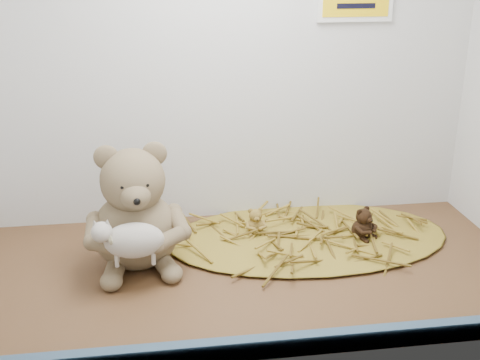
{
  "coord_description": "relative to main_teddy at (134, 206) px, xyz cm",
  "views": [
    {
      "loc": [
        -17.35,
        -111.77,
        63.8
      ],
      "look_at": [
        -1.25,
        1.96,
        20.13
      ],
      "focal_mm": 45.0,
      "sensor_mm": 36.0,
      "label": 1
    }
  ],
  "objects": [
    {
      "name": "alcove_shell",
      "position": [
        23.13,
        2.47,
        31.32
      ],
      "size": [
        120.4,
        60.2,
        90.4
      ],
      "color": "#462E18",
      "rests_on": "ground"
    },
    {
      "name": "mini_teddy_brown",
      "position": [
        51.96,
        3.7,
        -8.59
      ],
      "size": [
        8.7,
        8.78,
        7.57
      ],
      "primitive_type": null,
      "rotation": [
        0.0,
        0.0,
        0.61
      ],
      "color": "black",
      "rests_on": "straw_bed"
    },
    {
      "name": "front_rail",
      "position": [
        23.13,
        -35.33,
        -11.88
      ],
      "size": [
        119.28,
        2.2,
        3.6
      ],
      "primitive_type": "cube",
      "color": "#3A5A70",
      "rests_on": "shelf_floor"
    },
    {
      "name": "main_teddy",
      "position": [
        0.0,
        0.0,
        0.0
      ],
      "size": [
        24.5,
        25.58,
        27.35
      ],
      "primitive_type": null,
      "rotation": [
        0.0,
        0.0,
        0.11
      ],
      "color": "#79694A",
      "rests_on": "shelf_floor"
    },
    {
      "name": "straw_bed",
      "position": [
        39.76,
        6.68,
        -13.03
      ],
      "size": [
        67.03,
        38.92,
        1.3
      ],
      "primitive_type": "ellipsoid",
      "color": "olive",
      "rests_on": "shelf_floor"
    },
    {
      "name": "mini_teddy_tan",
      "position": [
        27.57,
        9.66,
        -9.2
      ],
      "size": [
        5.3,
        5.57,
        6.35
      ],
      "primitive_type": null,
      "rotation": [
        0.0,
        0.0,
        0.03
      ],
      "color": "olive",
      "rests_on": "straw_bed"
    },
    {
      "name": "toy_lamb",
      "position": [
        0.0,
        -9.8,
        -3.19
      ],
      "size": [
        15.54,
        9.49,
        10.04
      ],
      "primitive_type": null,
      "color": "beige",
      "rests_on": "main_teddy"
    }
  ]
}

